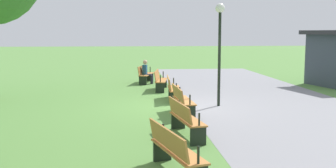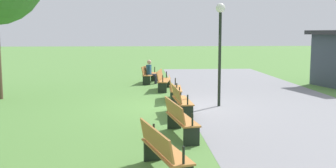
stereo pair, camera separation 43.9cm
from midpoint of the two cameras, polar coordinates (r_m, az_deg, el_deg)
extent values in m
plane|color=#54843D|center=(13.85, 0.78, -3.26)|extent=(120.00, 120.00, 0.00)
cube|color=gray|center=(14.57, 13.68, -2.93)|extent=(28.03, 6.16, 0.01)
cube|color=#B27538|center=(20.25, -3.75, 1.41)|extent=(1.83, 0.89, 0.04)
cube|color=#B27538|center=(20.27, -4.31, 2.10)|extent=(1.75, 0.57, 0.40)
cube|color=black|center=(21.08, -3.23, 1.02)|extent=(0.16, 0.38, 0.43)
cylinder|color=black|center=(21.03, -3.19, 2.09)|extent=(0.05, 0.05, 0.30)
cube|color=black|center=(19.47, -4.31, 0.48)|extent=(0.16, 0.38, 0.43)
cylinder|color=black|center=(19.42, -4.26, 1.63)|extent=(0.05, 0.05, 0.30)
cube|color=#B27538|center=(17.68, -1.67, 0.55)|extent=(1.83, 0.71, 0.04)
cube|color=#B27538|center=(17.67, -2.32, 1.33)|extent=(1.78, 0.38, 0.40)
cube|color=black|center=(18.53, -1.44, 0.14)|extent=(0.12, 0.38, 0.43)
cylinder|color=black|center=(18.48, -1.38, 1.35)|extent=(0.05, 0.05, 0.30)
cube|color=black|center=(16.89, -1.92, -0.58)|extent=(0.12, 0.38, 0.43)
cylinder|color=black|center=(16.84, -1.86, 0.75)|extent=(0.05, 0.05, 0.30)
cube|color=#B27538|center=(15.08, 0.08, -0.65)|extent=(1.80, 0.53, 0.04)
cube|color=#B27538|center=(15.04, -0.68, 0.25)|extent=(1.78, 0.20, 0.40)
cube|color=black|center=(15.94, -0.05, -1.06)|extent=(0.08, 0.38, 0.43)
cylinder|color=black|center=(15.88, 0.02, 0.35)|extent=(0.05, 0.05, 0.30)
cube|color=black|center=(14.30, 0.24, -2.05)|extent=(0.08, 0.38, 0.43)
cylinder|color=black|center=(14.24, 0.32, -0.48)|extent=(0.05, 0.05, 0.30)
cube|color=#B27538|center=(12.46, 1.30, -2.38)|extent=(1.80, 0.53, 0.04)
cube|color=#B27538|center=(12.39, 0.39, -1.30)|extent=(1.78, 0.20, 0.40)
cube|color=black|center=(13.31, 0.68, -2.76)|extent=(0.08, 0.38, 0.43)
cylinder|color=black|center=(13.24, 0.77, -1.08)|extent=(0.05, 0.05, 0.30)
cube|color=black|center=(11.70, 1.99, -4.19)|extent=(0.08, 0.38, 0.43)
cylinder|color=black|center=(11.63, 2.10, -2.28)|extent=(0.05, 0.05, 0.30)
cube|color=#B27538|center=(9.84, 1.52, -5.04)|extent=(1.83, 0.71, 0.04)
cube|color=#B27538|center=(9.74, 0.39, -3.72)|extent=(1.78, 0.38, 0.40)
cube|color=black|center=(10.67, 0.27, -5.33)|extent=(0.12, 0.38, 0.43)
cylinder|color=black|center=(10.59, 0.38, -3.24)|extent=(0.05, 0.05, 0.30)
cube|color=black|center=(9.12, 2.98, -7.56)|extent=(0.12, 0.38, 0.43)
cylinder|color=black|center=(9.03, 3.12, -5.13)|extent=(0.05, 0.05, 0.30)
cube|color=#B27538|center=(7.27, -0.34, -9.59)|extent=(1.83, 0.89, 0.04)
cube|color=#B27538|center=(7.13, -1.86, -7.89)|extent=(1.75, 0.57, 0.40)
cube|color=black|center=(8.08, -2.41, -9.54)|extent=(0.16, 0.38, 0.43)
cylinder|color=black|center=(7.98, -2.29, -6.81)|extent=(0.05, 0.05, 0.30)
cylinder|color=black|center=(6.49, 2.42, -10.20)|extent=(0.05, 0.05, 0.30)
cube|color=navy|center=(19.96, -4.00, 2.05)|extent=(0.36, 0.28, 0.50)
sphere|color=tan|center=(19.92, -3.95, 3.17)|extent=(0.22, 0.22, 0.22)
cylinder|color=#23232D|center=(20.03, -3.43, 1.30)|extent=(0.22, 0.38, 0.13)
cylinder|color=#23232D|center=(20.02, -2.92, 0.68)|extent=(0.13, 0.13, 0.43)
cylinder|color=#23232D|center=(19.86, -3.55, 1.24)|extent=(0.22, 0.38, 0.13)
cylinder|color=#23232D|center=(19.84, -3.04, 0.62)|extent=(0.13, 0.13, 0.43)
cylinder|color=black|center=(13.86, 6.50, 3.49)|extent=(0.10, 0.10, 3.26)
sphere|color=white|center=(13.85, 6.61, 10.81)|extent=(0.32, 0.32, 0.32)
camera|label=1|loc=(0.22, -90.92, -0.12)|focal=42.33mm
camera|label=2|loc=(0.22, 89.08, 0.12)|focal=42.33mm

